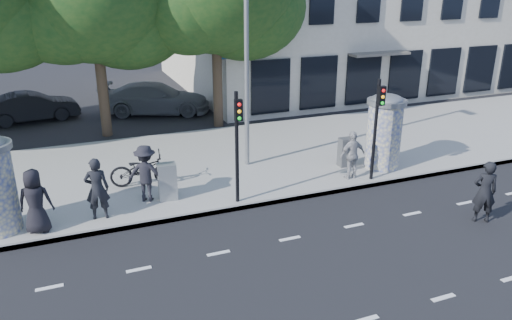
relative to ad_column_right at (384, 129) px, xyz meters
name	(u,v)px	position (x,y,z in m)	size (l,w,h in m)	color
ground	(315,265)	(-5.20, -4.70, -1.54)	(120.00, 120.00, 0.00)	black
sidewalk	(220,162)	(-5.20, 2.80, -1.46)	(40.00, 8.00, 0.15)	gray
curb	(260,204)	(-5.20, -1.15, -1.46)	(40.00, 0.10, 0.16)	slate
lane_dash_near	(365,320)	(-5.20, -6.90, -1.53)	(32.00, 0.12, 0.01)	silver
lane_dash_far	(290,239)	(-5.20, -3.30, -1.53)	(32.00, 0.12, 0.01)	silver
ad_column_right	(384,129)	(0.00, 0.00, 0.00)	(1.36, 1.36, 2.65)	beige
traffic_pole_near	(237,137)	(-5.80, -0.91, 0.69)	(0.22, 0.31, 3.40)	black
traffic_pole_far	(377,120)	(-1.00, -0.91, 0.69)	(0.22, 0.31, 3.40)	black
street_lamp	(247,34)	(-4.40, 1.93, 3.26)	(0.25, 0.93, 8.00)	slate
ped_a	(35,201)	(-11.38, -0.67, -0.50)	(0.87, 0.56, 1.77)	black
ped_b	(97,189)	(-9.80, -0.45, -0.48)	(0.66, 0.43, 1.81)	black
ped_d	(146,173)	(-8.32, 0.25, -0.51)	(1.14, 0.65, 1.76)	black
ped_e	(352,155)	(-1.60, -0.54, -0.56)	(0.97, 0.55, 1.65)	#9B9B9E
man_road	(485,192)	(0.31, -4.39, -0.63)	(0.66, 0.44, 1.82)	black
bicycle	(143,169)	(-8.23, 1.48, -0.84)	(2.10, 0.73, 1.10)	black
cabinet_left	(167,182)	(-7.72, 0.09, -0.81)	(0.55, 0.40, 1.15)	gray
cabinet_right	(346,152)	(-1.17, 0.55, -0.87)	(0.50, 0.36, 1.04)	slate
car_mid	(32,107)	(-11.74, 11.74, -0.84)	(4.21, 1.47, 1.39)	black
car_right	(156,98)	(-5.94, 10.92, -0.76)	(5.35, 2.17, 1.55)	slate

